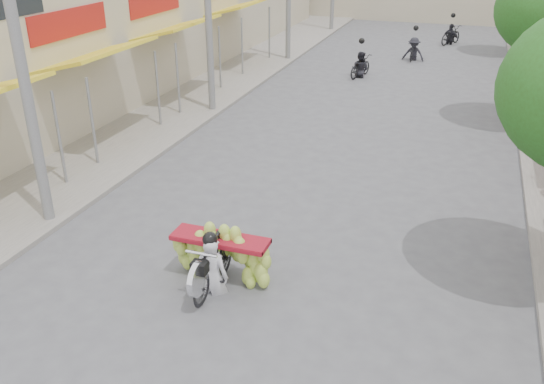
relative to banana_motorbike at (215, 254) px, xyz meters
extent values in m
plane|color=#545459|center=(0.73, -1.94, -0.70)|extent=(120.00, 120.00, 0.00)
cube|color=gray|center=(-6.27, 13.06, -0.64)|extent=(4.00, 60.00, 0.12)
cube|color=#B9AE92|center=(-11.27, 12.06, 2.30)|extent=(8.00, 40.00, 6.00)
cylinder|color=slate|center=(-5.57, 2.86, 0.58)|extent=(0.08, 0.08, 2.55)
cube|color=yellow|center=(-6.39, 6.06, 2.05)|extent=(1.77, 4.00, 0.53)
cylinder|color=slate|center=(-5.57, 4.26, 0.58)|extent=(0.08, 0.08, 2.55)
cylinder|color=slate|center=(-5.57, 7.86, 0.58)|extent=(0.08, 0.08, 2.55)
cube|color=#A61816|center=(-7.27, 6.06, 2.90)|extent=(0.10, 3.50, 0.80)
cube|color=yellow|center=(-6.39, 11.06, 2.05)|extent=(1.77, 4.00, 0.53)
cylinder|color=slate|center=(-5.57, 9.26, 0.58)|extent=(0.08, 0.08, 2.55)
cylinder|color=slate|center=(-5.57, 12.86, 0.58)|extent=(0.08, 0.08, 2.55)
cube|color=#A61816|center=(-7.27, 11.06, 2.90)|extent=(0.10, 3.50, 0.80)
cube|color=yellow|center=(-6.39, 17.06, 2.05)|extent=(1.77, 4.00, 0.53)
cylinder|color=slate|center=(-5.57, 15.26, 0.58)|extent=(0.08, 0.08, 2.55)
cylinder|color=slate|center=(-5.57, 18.86, 0.58)|extent=(0.08, 0.08, 2.55)
cylinder|color=slate|center=(7.03, 21.96, 0.58)|extent=(0.08, 0.08, 2.55)
cylinder|color=slate|center=(-4.67, 1.06, 3.30)|extent=(0.24, 0.24, 8.00)
cylinder|color=#3A2719|center=(6.13, 12.06, 0.90)|extent=(0.28, 0.28, 3.20)
cylinder|color=#3A2719|center=(6.13, 24.06, 0.90)|extent=(0.28, 0.28, 3.20)
imported|color=black|center=(0.00, -0.12, -0.16)|extent=(0.54, 1.82, 1.07)
cylinder|color=silver|center=(0.00, -0.77, -0.08)|extent=(0.10, 0.66, 0.66)
cube|color=black|center=(0.00, -0.67, 0.10)|extent=(0.28, 0.22, 0.22)
cylinder|color=silver|center=(0.00, -0.57, 0.32)|extent=(0.60, 0.05, 0.05)
cube|color=maroon|center=(0.00, 0.23, 0.18)|extent=(1.87, 0.55, 0.10)
imported|color=silver|center=(0.00, -0.17, 0.45)|extent=(0.61, 0.45, 1.69)
sphere|color=black|center=(0.00, -0.20, 1.26)|extent=(0.28, 0.28, 0.28)
imported|color=black|center=(-0.64, 16.92, -0.23)|extent=(1.03, 1.77, 0.94)
imported|color=black|center=(-0.64, 16.92, 0.43)|extent=(0.89, 0.67, 1.65)
sphere|color=black|center=(-0.64, 16.92, 0.88)|extent=(0.26, 0.26, 0.26)
imported|color=black|center=(1.21, 21.07, -0.23)|extent=(0.58, 1.62, 0.94)
imported|color=black|center=(1.21, 21.07, 0.43)|extent=(1.10, 0.64, 1.65)
sphere|color=black|center=(1.21, 21.07, 0.88)|extent=(0.26, 0.26, 0.26)
imported|color=black|center=(2.68, 25.94, -0.19)|extent=(1.37, 1.91, 1.01)
imported|color=black|center=(2.68, 25.94, 0.43)|extent=(1.11, 0.91, 1.65)
sphere|color=black|center=(2.68, 25.94, 0.88)|extent=(0.26, 0.26, 0.26)
camera|label=1|loc=(4.01, -8.32, 5.61)|focal=38.00mm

